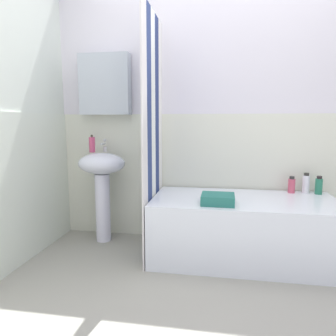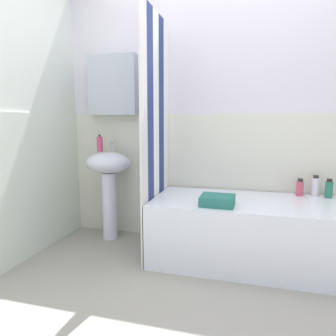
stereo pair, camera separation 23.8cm
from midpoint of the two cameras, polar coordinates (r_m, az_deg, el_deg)
name	(u,v)px [view 1 (the left image)]	position (r m, az deg, el deg)	size (l,w,h in m)	color
ground_plane	(217,321)	(2.00, 5.24, -26.43)	(4.80, 5.60, 0.04)	#9A988C
wall_back_tiled	(214,121)	(2.91, 6.17, 8.70)	(3.60, 0.18, 2.40)	silver
wall_left_tiled	(0,123)	(2.60, -30.96, 7.12)	(0.07, 1.81, 2.40)	silver
sink	(102,177)	(2.97, -14.36, -1.60)	(0.44, 0.34, 0.84)	white
faucet	(104,146)	(3.01, -13.93, 4.04)	(0.03, 0.12, 0.12)	silver
soap_dispenser	(92,145)	(3.00, -16.07, 4.18)	(0.06, 0.06, 0.17)	#C5476E
bathtub	(243,229)	(2.64, 11.21, -10.96)	(1.49, 0.74, 0.51)	white
shower_curtain	(153,137)	(2.58, -5.45, 5.66)	(0.01, 0.74, 2.00)	white
body_wash_bottle	(319,186)	(2.91, 24.02, -3.03)	(0.06, 0.06, 0.16)	#267757
conditioner_bottle	(306,184)	(2.92, 22.02, -2.69)	(0.06, 0.06, 0.18)	white
lotion_bottle	(292,185)	(2.88, 19.70, -3.02)	(0.06, 0.06, 0.15)	#CF4F68
towel_folded	(218,199)	(2.37, 6.35, -5.76)	(0.25, 0.22, 0.07)	#276E62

